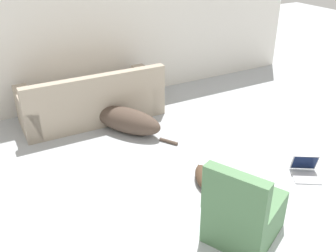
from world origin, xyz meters
TOP-DOWN VIEW (x-y plane):
  - wall_back at (0.00, 4.54)m, footprint 7.13×0.06m
  - couch at (-0.71, 3.88)m, footprint 2.11×0.85m
  - dog at (-0.44, 3.27)m, footprint 0.93×1.39m
  - cat at (-0.16, 1.66)m, footprint 0.34×0.58m
  - laptop_open at (1.00, 1.21)m, footprint 0.43×0.44m
  - side_chair at (-0.31, 0.78)m, footprint 0.86×0.82m

SIDE VIEW (x-z plane):
  - cat at x=-0.16m, z-range 0.00..0.15m
  - laptop_open at x=1.00m, z-range -0.04..0.20m
  - dog at x=-0.44m, z-range -0.01..0.35m
  - side_chair at x=-0.31m, z-range -0.15..0.70m
  - couch at x=-0.71m, z-range -0.12..0.68m
  - wall_back at x=0.00m, z-range 0.00..2.71m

